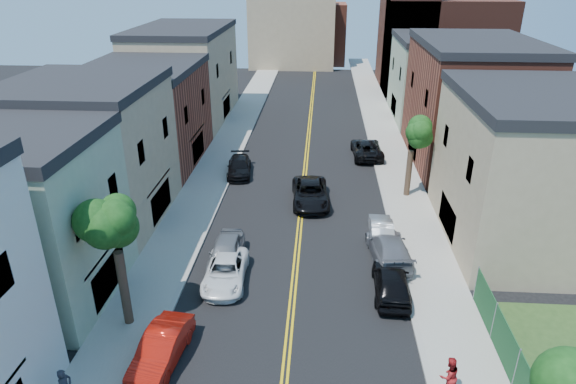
% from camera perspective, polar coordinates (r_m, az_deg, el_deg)
% --- Properties ---
extents(sidewalk_left, '(3.20, 100.00, 0.15)m').
position_cam_1_polar(sidewalk_left, '(48.85, -7.14, 5.10)').
color(sidewalk_left, gray).
rests_on(sidewalk_left, ground).
extents(sidewalk_right, '(3.20, 100.00, 0.15)m').
position_cam_1_polar(sidewalk_right, '(48.45, 11.61, 4.62)').
color(sidewalk_right, gray).
rests_on(sidewalk_right, ground).
extents(curb_left, '(0.30, 100.00, 0.15)m').
position_cam_1_polar(curb_left, '(48.55, -5.10, 5.08)').
color(curb_left, gray).
rests_on(curb_left, ground).
extents(curb_right, '(0.30, 100.00, 0.15)m').
position_cam_1_polar(curb_right, '(48.24, 9.54, 4.69)').
color(curb_right, gray).
rests_on(curb_right, ground).
extents(bldg_left_palegrn, '(9.00, 8.00, 8.50)m').
position_cam_1_polar(bldg_left_palegrn, '(28.72, -28.70, -3.29)').
color(bldg_left_palegrn, gray).
rests_on(bldg_left_palegrn, ground).
extents(bldg_left_tan_near, '(9.00, 10.00, 9.00)m').
position_cam_1_polar(bldg_left_tan_near, '(35.79, -21.61, 3.71)').
color(bldg_left_tan_near, '#998466').
rests_on(bldg_left_tan_near, ground).
extents(bldg_left_brick, '(9.00, 12.00, 8.00)m').
position_cam_1_polar(bldg_left_brick, '(45.59, -15.95, 8.11)').
color(bldg_left_brick, brown).
rests_on(bldg_left_brick, ground).
extents(bldg_left_tan_far, '(9.00, 16.00, 9.50)m').
position_cam_1_polar(bldg_left_tan_far, '(58.40, -11.60, 12.78)').
color(bldg_left_tan_far, '#998466').
rests_on(bldg_left_tan_far, ground).
extents(bldg_right_tan, '(9.00, 12.00, 9.00)m').
position_cam_1_polar(bldg_right_tan, '(33.94, 25.70, 1.87)').
color(bldg_right_tan, '#998466').
rests_on(bldg_right_tan, ground).
extents(bldg_right_brick, '(9.00, 14.00, 10.00)m').
position_cam_1_polar(bldg_right_brick, '(46.41, 19.99, 9.14)').
color(bldg_right_brick, brown).
rests_on(bldg_right_brick, ground).
extents(bldg_right_palegrn, '(9.00, 12.00, 8.50)m').
position_cam_1_polar(bldg_right_palegrn, '(59.81, 16.51, 12.07)').
color(bldg_right_palegrn, gray).
rests_on(bldg_right_palegrn, ground).
extents(church, '(16.20, 14.20, 22.60)m').
position_cam_1_polar(church, '(74.36, 16.29, 16.74)').
color(church, '#4C2319').
rests_on(church, ground).
extents(backdrop_left, '(14.00, 8.00, 12.00)m').
position_cam_1_polar(backdrop_left, '(87.95, 0.48, 17.92)').
color(backdrop_left, '#998466').
rests_on(backdrop_left, ground).
extents(backdrop_center, '(10.00, 8.00, 10.00)m').
position_cam_1_polar(backdrop_center, '(91.89, 3.25, 17.54)').
color(backdrop_center, brown).
rests_on(backdrop_center, ground).
extents(tree_left_mid, '(5.20, 5.20, 9.29)m').
position_cam_1_polar(tree_left_mid, '(23.34, -19.52, -1.29)').
color(tree_left_mid, '#37281B').
rests_on(tree_left_mid, sidewalk_left).
extents(tree_right_far, '(4.40, 4.40, 8.03)m').
position_cam_1_polar(tree_right_far, '(37.32, 14.17, 7.57)').
color(tree_right_far, '#37281B').
rests_on(tree_right_far, sidewalk_right).
extents(red_sedan, '(2.04, 4.63, 1.48)m').
position_cam_1_polar(red_sedan, '(23.79, -14.22, -16.90)').
color(red_sedan, '#B8170C').
rests_on(red_sedan, ground).
extents(white_pickup, '(2.40, 4.89, 1.34)m').
position_cam_1_polar(white_pickup, '(28.28, -7.12, -8.97)').
color(white_pickup, silver).
rests_on(white_pickup, ground).
extents(grey_car_left, '(1.86, 4.56, 1.55)m').
position_cam_1_polar(grey_car_left, '(29.85, -7.05, -6.76)').
color(grey_car_left, slate).
rests_on(grey_car_left, ground).
extents(black_car_left, '(2.42, 4.87, 1.36)m').
position_cam_1_polar(black_car_left, '(42.21, -5.58, 2.88)').
color(black_car_left, black).
rests_on(black_car_left, ground).
extents(grey_car_right, '(2.66, 5.53, 1.55)m').
position_cam_1_polar(grey_car_right, '(30.58, 11.42, -6.27)').
color(grey_car_right, slate).
rests_on(grey_car_right, ground).
extents(black_car_right, '(2.04, 4.75, 1.60)m').
position_cam_1_polar(black_car_right, '(27.61, 11.71, -9.93)').
color(black_car_right, black).
rests_on(black_car_right, ground).
extents(silver_car_right, '(1.46, 4.04, 1.32)m').
position_cam_1_polar(silver_car_right, '(32.86, 10.53, -4.11)').
color(silver_car_right, '#B5B9BE').
rests_on(silver_car_right, ground).
extents(dark_car_right_far, '(2.85, 5.70, 1.55)m').
position_cam_1_polar(dark_car_right_far, '(46.55, 8.96, 4.92)').
color(dark_car_right_far, black).
rests_on(dark_car_right_far, ground).
extents(black_suv_lane, '(3.02, 5.82, 1.57)m').
position_cam_1_polar(black_suv_lane, '(36.91, 2.56, -0.14)').
color(black_suv_lane, black).
rests_on(black_suv_lane, ground).
extents(pedestrian_right, '(1.04, 0.93, 1.77)m').
position_cam_1_polar(pedestrian_right, '(22.51, 17.84, -19.28)').
color(pedestrian_right, maroon).
rests_on(pedestrian_right, sidewalk_right).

